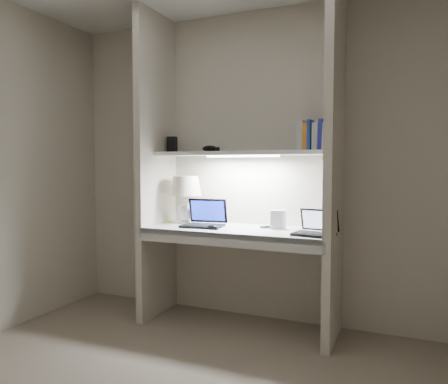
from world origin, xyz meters
The scene contains 17 objects.
back_wall centered at (0.00, 1.50, 1.25)m, with size 3.20×0.01×2.50m, color beige.
alcove_panel_left centered at (-0.73, 1.23, 1.25)m, with size 0.06×0.55×2.50m, color beige.
alcove_panel_right centered at (0.73, 1.23, 1.25)m, with size 0.06×0.55×2.50m, color beige.
desk centered at (0.00, 1.23, 0.75)m, with size 1.40×0.55×0.04m, color white.
desk_apron centered at (0.00, 0.96, 0.72)m, with size 1.46×0.03×0.10m, color silver.
shelf centered at (0.00, 1.32, 1.35)m, with size 1.40×0.36×0.03m, color silver.
strip_light centered at (0.00, 1.32, 1.33)m, with size 0.60×0.04×0.01m, color white.
table_lamp centered at (-0.51, 1.33, 1.04)m, with size 0.27×0.27×0.40m.
laptop_main centered at (-0.28, 1.23, 0.82)m, with size 0.35×0.31×0.22m.
laptop_netbook centered at (0.62, 1.15, 0.81)m, with size 0.31×0.28×0.18m.
speaker centered at (0.30, 1.30, 0.84)m, with size 0.10×0.07×0.14m, color silver.
mouse centered at (-0.15, 1.09, 0.79)m, with size 0.10×0.06×0.04m, color black.
cable_coil centered at (0.22, 1.35, 0.78)m, with size 0.11×0.11×0.01m, color black.
sticky_note centered at (-0.64, 1.28, 0.77)m, with size 0.06×0.06×0.00m, color #E9FF35.
book_row centered at (0.55, 1.33, 1.47)m, with size 0.21×0.15×0.22m.
shelf_box centered at (-0.64, 1.33, 1.43)m, with size 0.08×0.06×0.13m, color black.
shelf_gadget centered at (-0.31, 1.39, 1.39)m, with size 0.13×0.09×0.05m, color black.
Camera 1 is at (1.24, -1.89, 1.26)m, focal length 35.00 mm.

